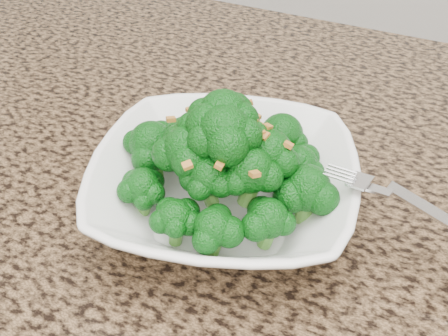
% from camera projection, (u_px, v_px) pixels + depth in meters
% --- Properties ---
extents(granite_counter, '(1.64, 1.04, 0.03)m').
position_uv_depth(granite_counter, '(304.00, 317.00, 0.44)').
color(granite_counter, brown).
rests_on(granite_counter, cabinet).
extents(bowl, '(0.29, 0.29, 0.06)m').
position_uv_depth(bowl, '(224.00, 187.00, 0.49)').
color(bowl, white).
rests_on(bowl, granite_counter).
extents(broccoli_pile, '(0.20, 0.20, 0.07)m').
position_uv_depth(broccoli_pile, '(224.00, 126.00, 0.45)').
color(broccoli_pile, '#09520D').
rests_on(broccoli_pile, bowl).
extents(garlic_topping, '(0.12, 0.12, 0.01)m').
position_uv_depth(garlic_topping, '(224.00, 83.00, 0.43)').
color(garlic_topping, '#BE7B2E').
rests_on(garlic_topping, broccoli_pile).
extents(fork, '(0.16, 0.05, 0.01)m').
position_uv_depth(fork, '(383.00, 192.00, 0.44)').
color(fork, silver).
rests_on(fork, bowl).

